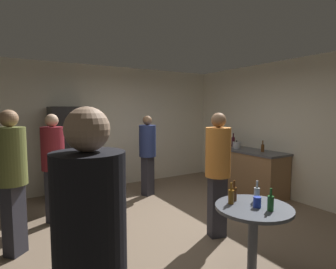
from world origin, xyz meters
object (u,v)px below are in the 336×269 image
(wine_bottle_on_counter, at_px, (233,142))
(beer_bottle_clear, at_px, (257,194))
(beer_bottle_on_counter, at_px, (263,148))
(person_in_black_shirt, at_px, (91,261))
(kettle, at_px, (237,145))
(foreground_table, at_px, (253,216))
(person_in_navy_shirt, at_px, (148,149))
(person_in_orange_shirt, at_px, (218,165))
(refrigerator, at_px, (70,153))
(person_in_maroon_shirt, at_px, (53,160))
(beer_bottle_amber, at_px, (231,196))
(plastic_cup_blue, at_px, (257,202))
(beer_bottle_brown, at_px, (234,193))
(beer_bottle_green, at_px, (271,203))
(person_in_olive_shirt, at_px, (12,171))

(wine_bottle_on_counter, relative_size, beer_bottle_clear, 1.35)
(beer_bottle_on_counter, bearing_deg, person_in_black_shirt, -149.81)
(kettle, relative_size, foreground_table, 0.30)
(person_in_navy_shirt, height_order, person_in_orange_shirt, person_in_orange_shirt)
(refrigerator, distance_m, person_in_maroon_shirt, 1.17)
(person_in_orange_shirt, bearing_deg, refrigerator, -139.21)
(beer_bottle_amber, xyz_separation_m, person_in_navy_shirt, (0.40, 2.78, 0.13))
(kettle, distance_m, person_in_black_shirt, 5.01)
(foreground_table, bearing_deg, plastic_cup_blue, -81.38)
(beer_bottle_clear, height_order, person_in_orange_shirt, person_in_orange_shirt)
(kettle, bearing_deg, person_in_black_shirt, -143.07)
(refrigerator, distance_m, beer_bottle_on_counter, 3.81)
(kettle, bearing_deg, beer_bottle_amber, -136.38)
(refrigerator, height_order, person_in_black_shirt, refrigerator)
(wine_bottle_on_counter, bearing_deg, person_in_maroon_shirt, -179.49)
(beer_bottle_clear, bearing_deg, person_in_black_shirt, -159.57)
(kettle, xyz_separation_m, person_in_orange_shirt, (-1.88, -1.50, 0.03))
(refrigerator, height_order, kettle, refrigerator)
(beer_bottle_brown, xyz_separation_m, plastic_cup_blue, (0.06, -0.28, -0.03))
(beer_bottle_green, xyz_separation_m, person_in_black_shirt, (-1.93, -0.49, 0.22))
(beer_bottle_amber, bearing_deg, person_in_olive_shirt, 142.04)
(beer_bottle_brown, bearing_deg, beer_bottle_clear, -35.74)
(refrigerator, bearing_deg, person_in_orange_shirt, -63.29)
(person_in_navy_shirt, bearing_deg, foreground_table, -26.43)
(beer_bottle_amber, bearing_deg, kettle, 43.62)
(beer_bottle_brown, distance_m, person_in_black_shirt, 2.06)
(beer_bottle_amber, relative_size, beer_bottle_clear, 1.00)
(person_in_orange_shirt, distance_m, person_in_olive_shirt, 2.56)
(beer_bottle_amber, relative_size, plastic_cup_blue, 2.09)
(beer_bottle_on_counter, bearing_deg, kettle, 96.02)
(beer_bottle_clear, distance_m, person_in_orange_shirt, 0.78)
(wine_bottle_on_counter, height_order, beer_bottle_green, wine_bottle_on_counter)
(foreground_table, relative_size, beer_bottle_brown, 3.48)
(beer_bottle_on_counter, height_order, plastic_cup_blue, beer_bottle_on_counter)
(person_in_navy_shirt, bearing_deg, person_in_maroon_shirt, -97.74)
(beer_bottle_on_counter, bearing_deg, person_in_maroon_shirt, 168.04)
(wine_bottle_on_counter, bearing_deg, person_in_navy_shirt, 167.93)
(beer_bottle_clear, height_order, person_in_navy_shirt, person_in_navy_shirt)
(beer_bottle_green, bearing_deg, beer_bottle_brown, 102.48)
(person_in_navy_shirt, xyz_separation_m, person_in_maroon_shirt, (-1.84, -0.45, 0.04))
(beer_bottle_clear, height_order, plastic_cup_blue, beer_bottle_clear)
(beer_bottle_brown, height_order, person_in_black_shirt, person_in_black_shirt)
(beer_bottle_green, xyz_separation_m, person_in_navy_shirt, (0.21, 3.13, 0.13))
(wine_bottle_on_counter, distance_m, beer_bottle_amber, 3.34)
(beer_bottle_brown, bearing_deg, kettle, 44.14)
(person_in_olive_shirt, xyz_separation_m, person_in_black_shirt, (0.27, -2.41, 0.01))
(kettle, bearing_deg, person_in_orange_shirt, -141.31)
(refrigerator, distance_m, beer_bottle_clear, 3.71)
(beer_bottle_on_counter, xyz_separation_m, person_in_maroon_shirt, (-3.78, 0.80, -0.00))
(beer_bottle_green, height_order, person_in_orange_shirt, person_in_orange_shirt)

